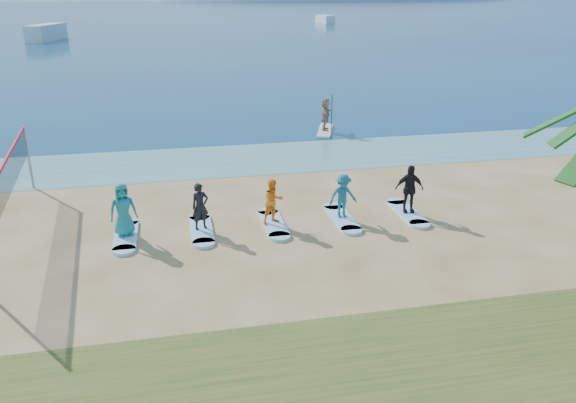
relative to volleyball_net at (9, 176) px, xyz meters
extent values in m
plane|color=tan|center=(7.20, -3.88, -1.90)|extent=(600.00, 600.00, 0.00)
plane|color=teal|center=(7.20, 6.62, -1.90)|extent=(600.00, 600.00, 0.00)
plane|color=navy|center=(7.20, 156.12, -1.90)|extent=(600.00, 600.00, 0.00)
ellipsoid|color=slate|center=(102.20, 296.12, -1.90)|extent=(220.00, 56.00, 18.00)
cylinder|color=gray|center=(-0.43, 4.48, -0.65)|extent=(0.09, 0.09, 2.50)
cube|color=black|center=(0.00, 0.00, 0.00)|extent=(0.89, 8.96, 1.00)
cube|color=red|center=(0.00, 0.00, 0.52)|extent=(0.92, 8.96, 0.10)
cube|color=silver|center=(13.26, 10.89, -1.84)|extent=(1.64, 3.06, 0.12)
imported|color=tan|center=(13.26, 10.89, -0.93)|extent=(1.02, 1.67, 1.72)
cube|color=silver|center=(-11.89, 72.99, -1.90)|extent=(4.70, 8.92, 2.27)
cube|color=silver|center=(39.18, 104.86, -1.90)|extent=(2.93, 6.17, 1.63)
cube|color=#A3DBFD|center=(3.41, -1.11, -1.86)|extent=(0.70, 2.20, 0.09)
imported|color=teal|center=(3.41, -1.11, -0.96)|extent=(0.94, 0.72, 1.71)
cube|color=#A3DBFD|center=(5.79, -1.11, -1.86)|extent=(0.70, 2.20, 0.09)
imported|color=black|center=(5.79, -1.11, -1.05)|extent=(0.65, 0.52, 1.53)
cube|color=#A3DBFD|center=(8.16, -1.11, -1.86)|extent=(0.70, 2.20, 0.09)
imported|color=orange|center=(8.16, -1.11, -1.06)|extent=(0.88, 0.78, 1.50)
cube|color=#A3DBFD|center=(10.54, -1.11, -1.86)|extent=(0.70, 2.20, 0.09)
imported|color=#1A6581|center=(10.54, -1.11, -1.05)|extent=(1.05, 0.68, 1.52)
cube|color=#A3DBFD|center=(12.91, -1.11, -1.86)|extent=(0.70, 2.20, 0.09)
imported|color=black|center=(12.91, -1.11, -0.97)|extent=(1.03, 0.53, 1.68)
camera|label=1|loc=(5.09, -18.00, 5.52)|focal=35.00mm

